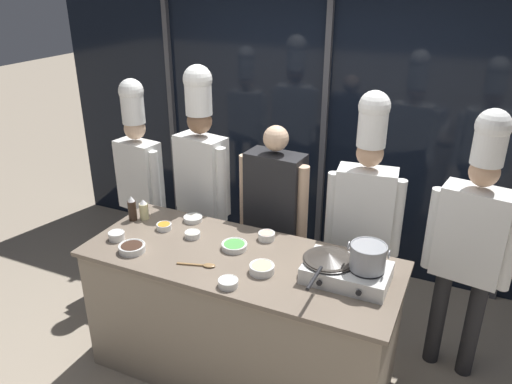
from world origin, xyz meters
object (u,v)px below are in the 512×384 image
Objects in this scene: prep_bowl_rice at (117,235)px; chef_pastry at (472,232)px; prep_bowl_soy_glaze at (132,248)px; chef_head at (139,170)px; prep_bowl_shrimp at (267,235)px; prep_bowl_ginger at (262,268)px; squeeze_bottle_oil at (144,210)px; prep_bowl_scallions at (234,246)px; person_guest at (275,208)px; prep_bowl_bean_sprouts at (228,282)px; prep_bowl_carrots at (164,226)px; serving_spoon_slotted at (204,265)px; portable_stove at (347,272)px; chef_sous at (202,170)px; squeeze_bottle_soy at (132,209)px; prep_bowl_noodles at (193,234)px; frying_pan at (329,257)px; stock_pot at (368,256)px; prep_bowl_garlic at (193,218)px; chef_line at (365,206)px.

prep_bowl_rice is 2.31m from chef_pastry.
chef_head is (-0.61, 0.90, 0.11)m from prep_bowl_soy_glaze.
prep_bowl_shrimp is 0.89m from prep_bowl_soy_glaze.
prep_bowl_ginger is 0.08× the size of chef_pastry.
squeeze_bottle_oil is 1.34× the size of prep_bowl_shrimp.
prep_bowl_scallions is at bearing 161.05° from chef_head.
person_guest is (0.82, 0.49, -0.03)m from squeeze_bottle_oil.
prep_bowl_scallions is (-0.16, 0.39, -0.00)m from prep_bowl_bean_sprouts.
prep_bowl_soy_glaze is at bearing -92.49° from prep_bowl_carrots.
serving_spoon_slotted is (-0.22, -0.47, -0.02)m from prep_bowl_shrimp.
portable_stove is 4.58× the size of prep_bowl_carrots.
chef_pastry reaches higher than person_guest.
chef_sous is (0.60, 0.01, 0.09)m from chef_head.
prep_bowl_bean_sprouts is 0.24m from prep_bowl_ginger.
squeeze_bottle_soy is 0.12× the size of person_guest.
prep_bowl_soy_glaze is 0.21m from prep_bowl_rice.
prep_bowl_noodles reaches higher than prep_bowl_scallions.
prep_bowl_soy_glaze is (-1.23, -0.26, -0.10)m from frying_pan.
frying_pan is 4.88× the size of prep_bowl_rice.
prep_bowl_carrots is at bearing -5.46° from squeeze_bottle_soy.
stock_pot is 1.71× the size of prep_bowl_garlic.
chef_head is at bearing 163.57° from prep_bowl_shrimp.
chef_line is at bearing 31.15° from prep_bowl_noodles.
person_guest is (-0.25, 0.78, 0.01)m from prep_bowl_ginger.
chef_pastry reaches higher than prep_bowl_ginger.
chef_sous is at bearing 68.23° from squeeze_bottle_oil.
squeeze_bottle_oil is at bearing 21.09° from chef_pastry.
chef_sous reaches higher than person_guest.
portable_stove reaches higher than prep_bowl_ginger.
prep_bowl_garlic is (0.41, 0.17, -0.07)m from squeeze_bottle_soy.
frying_pan is 1.95m from chef_head.
chef_line is (1.49, 0.52, 0.10)m from squeeze_bottle_oil.
prep_bowl_garlic is 0.23m from prep_bowl_carrots.
prep_bowl_carrots is at bearing 176.44° from prep_bowl_noodles.
prep_bowl_shrimp is 0.86m from chef_sous.
serving_spoon_slotted is (0.51, 0.04, -0.02)m from prep_bowl_soy_glaze.
serving_spoon_slotted is 0.13× the size of chef_pastry.
serving_spoon_slotted is at bearing -48.35° from prep_bowl_noodles.
chef_head reaches higher than prep_bowl_soy_glaze.
portable_stove is at bearing -3.54° from prep_bowl_scallions.
person_guest is (-0.13, 0.99, 0.01)m from prep_bowl_bean_sprouts.
prep_bowl_rice is at bearing 176.42° from serving_spoon_slotted.
prep_bowl_garlic is at bearing 19.30° from squeeze_bottle_oil.
prep_bowl_noodles is at bearing 176.65° from portable_stove.
serving_spoon_slotted is at bearing 87.20° from person_guest.
prep_bowl_noodles is 0.06× the size of chef_line.
serving_spoon_slotted is at bearing -166.82° from stock_pot.
prep_bowl_shrimp is 0.50m from prep_bowl_noodles.
prep_bowl_noodles is at bearing 177.08° from prep_bowl_scallions.
serving_spoon_slotted is (-0.83, -0.22, -0.05)m from portable_stove.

